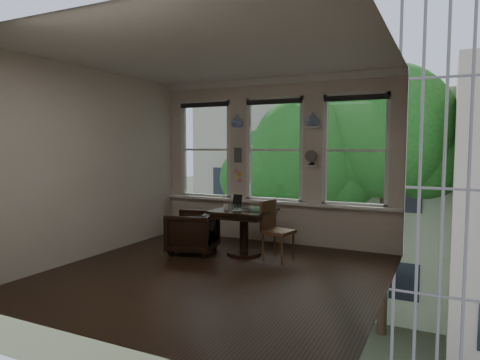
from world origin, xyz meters
The scene contains 25 objects.
ground centered at (0.00, 0.00, 0.00)m, with size 4.50×4.50×0.00m, color black.
ceiling centered at (0.00, 0.00, 3.00)m, with size 4.50×4.50×0.00m, color silver.
wall_back centered at (0.00, 2.25, 1.50)m, with size 4.50×4.50×0.00m, color beige.
wall_front centered at (0.00, -2.25, 1.50)m, with size 4.50×4.50×0.00m, color beige.
wall_left centered at (-2.25, 0.00, 1.50)m, with size 4.50×4.50×0.00m, color beige.
wall_right centered at (2.25, 0.00, 1.50)m, with size 4.50×4.50×0.00m, color beige.
window_left centered at (-1.45, 2.25, 1.70)m, with size 1.10×0.12×1.90m, color white, non-canonical shape.
window_center centered at (0.00, 2.25, 1.70)m, with size 1.10×0.12×1.90m, color white, non-canonical shape.
window_right centered at (1.45, 2.25, 1.70)m, with size 1.10×0.12×1.90m, color white, non-canonical shape.
shelf_left centered at (-0.72, 2.15, 2.10)m, with size 0.26×0.16×0.03m, color white.
shelf_right centered at (0.72, 2.15, 2.10)m, with size 0.26×0.16×0.03m, color white.
intercom centered at (-0.72, 2.18, 1.60)m, with size 0.14×0.06×0.28m, color #59544F.
sticky_notes centered at (-0.72, 2.19, 1.25)m, with size 0.16×0.01×0.24m, color pink, non-canonical shape.
desk_fan centered at (0.72, 2.13, 1.53)m, with size 0.20×0.20×0.24m, color #59544F, non-canonical shape.
vase_left centered at (-0.72, 2.15, 2.24)m, with size 0.24×0.24×0.25m, color silver.
vase_right centered at (0.72, 2.15, 2.24)m, with size 0.24×0.24×0.25m, color silver.
table centered at (-0.08, 1.10, 0.38)m, with size 0.90×0.90×0.75m, color black, non-canonical shape.
armchair_left centered at (-0.92, 0.87, 0.34)m, with size 0.74×0.76×0.69m, color black.
cushion_red centered at (-0.92, 0.87, 0.45)m, with size 0.45×0.45×0.06m, color maroon.
side_chair_right centered at (0.53, 1.05, 0.46)m, with size 0.42×0.42×0.92m, color #49321A, non-canonical shape.
laptop centered at (0.06, 0.96, 0.76)m, with size 0.36×0.23×0.03m, color black.
mug centered at (-0.34, 0.96, 0.79)m, with size 0.09×0.09×0.09m, color white.
drinking_glass centered at (-0.19, 1.02, 0.80)m, with size 0.12×0.12×0.09m, color white.
tablet centered at (-0.28, 1.24, 0.86)m, with size 0.16×0.02×0.22m, color black.
papers centered at (-0.14, 1.06, 0.75)m, with size 0.22×0.30×0.00m, color silver.
Camera 1 is at (2.86, -5.09, 1.79)m, focal length 32.00 mm.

